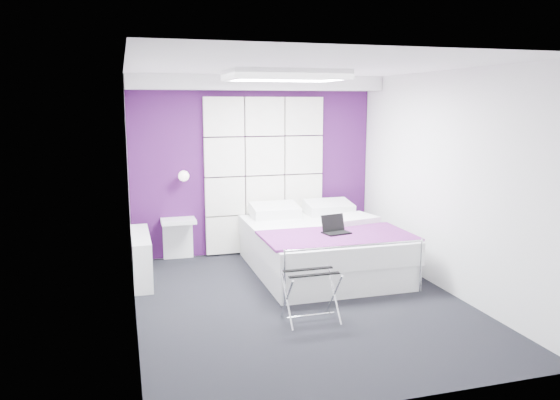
% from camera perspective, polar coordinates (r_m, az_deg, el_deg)
% --- Properties ---
extents(floor, '(4.40, 4.40, 0.00)m').
position_cam_1_polar(floor, '(6.31, 2.09, -10.55)').
color(floor, black).
rests_on(floor, ground).
extents(ceiling, '(4.40, 4.40, 0.00)m').
position_cam_1_polar(ceiling, '(5.91, 2.26, 13.75)').
color(ceiling, white).
rests_on(ceiling, wall_back).
extents(wall_back, '(3.60, 0.00, 3.60)m').
position_cam_1_polar(wall_back, '(8.07, -2.75, 3.52)').
color(wall_back, white).
rests_on(wall_back, floor).
extents(wall_left, '(0.00, 4.40, 4.40)m').
position_cam_1_polar(wall_left, '(5.68, -15.36, 0.37)').
color(wall_left, white).
rests_on(wall_left, floor).
extents(wall_right, '(0.00, 4.40, 4.40)m').
position_cam_1_polar(wall_right, '(6.75, 16.84, 1.81)').
color(wall_right, white).
rests_on(wall_right, floor).
extents(accent_wall, '(3.58, 0.02, 2.58)m').
position_cam_1_polar(accent_wall, '(8.06, -2.73, 3.52)').
color(accent_wall, '#3F1048').
rests_on(accent_wall, wall_back).
extents(soffit, '(3.58, 0.50, 0.20)m').
position_cam_1_polar(soffit, '(7.78, -2.39, 12.13)').
color(soffit, white).
rests_on(soffit, wall_back).
extents(headboard, '(1.80, 0.08, 2.30)m').
position_cam_1_polar(headboard, '(8.06, -1.61, 2.60)').
color(headboard, silver).
rests_on(headboard, wall_back).
extents(skylight, '(1.36, 0.86, 0.12)m').
position_cam_1_polar(skylight, '(6.48, 0.53, 12.99)').
color(skylight, white).
rests_on(skylight, ceiling).
extents(wall_lamp, '(0.15, 0.15, 0.15)m').
position_cam_1_polar(wall_lamp, '(7.77, -10.07, 2.53)').
color(wall_lamp, white).
rests_on(wall_lamp, wall_back).
extents(radiator, '(0.22, 1.20, 0.60)m').
position_cam_1_polar(radiator, '(7.16, -14.29, -5.79)').
color(radiator, white).
rests_on(radiator, floor).
extents(bed, '(1.84, 2.23, 0.78)m').
position_cam_1_polar(bed, '(7.33, 4.27, -4.89)').
color(bed, white).
rests_on(bed, floor).
extents(nightstand, '(0.48, 0.37, 0.05)m').
position_cam_1_polar(nightstand, '(7.83, -10.58, -2.16)').
color(nightstand, white).
rests_on(nightstand, wall_back).
extents(luggage_rack, '(0.54, 0.39, 0.53)m').
position_cam_1_polar(luggage_rack, '(5.71, 3.24, -9.99)').
color(luggage_rack, silver).
rests_on(luggage_rack, floor).
extents(laptop, '(0.32, 0.23, 0.23)m').
position_cam_1_polar(laptop, '(6.82, 5.78, -2.97)').
color(laptop, black).
rests_on(laptop, bed).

